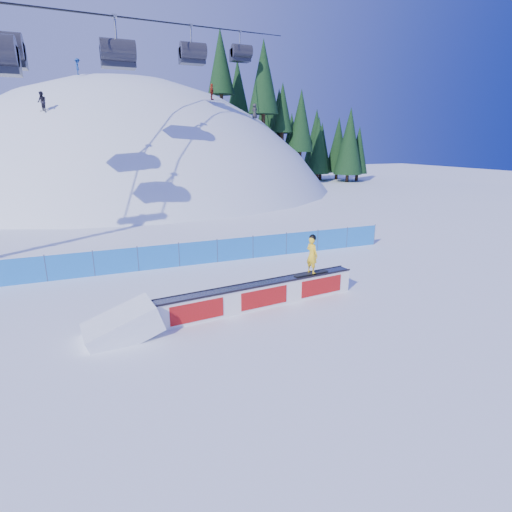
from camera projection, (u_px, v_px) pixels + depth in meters
name	position (u px, v px, depth m)	size (l,w,h in m)	color
ground	(226.00, 294.00, 16.56)	(160.00, 160.00, 0.00)	white
snow_hill	(141.00, 311.00, 58.93)	(64.00, 64.00, 64.00)	white
treeline	(301.00, 119.00, 58.51)	(26.09, 12.93, 21.55)	#352215
safety_fence	(199.00, 253.00, 20.40)	(22.05, 0.05, 1.30)	blue
chairlift	(181.00, 24.00, 38.10)	(40.80, 41.70, 22.00)	gray
rail_box	(261.00, 295.00, 15.13)	(8.18, 1.45, 0.98)	white
snow_ramp	(124.00, 336.00, 12.94)	(2.29, 1.52, 0.86)	white
snowboarder	(312.00, 254.00, 15.83)	(1.56, 0.62, 1.61)	black
distant_skiers	(140.00, 90.00, 41.60)	(22.64, 10.95, 6.11)	black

